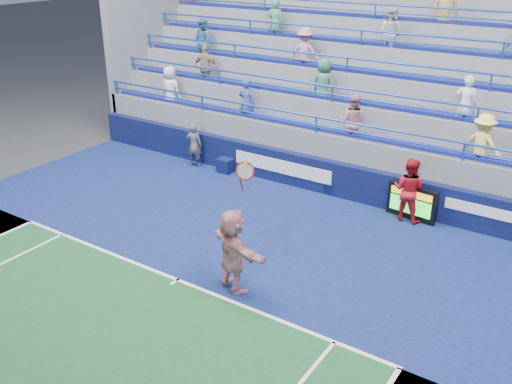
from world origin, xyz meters
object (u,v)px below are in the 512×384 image
Objects in this scene: line_judge at (194,145)px; ball_girl at (409,190)px; serve_speed_board at (412,203)px; judge_chair at (226,164)px; tennis_player at (233,250)px.

ball_girl is at bearing 163.16° from line_judge.
judge_chair is (-6.56, 0.00, -0.22)m from serve_speed_board.
serve_speed_board is 7.83m from line_judge.
tennis_player is at bearing -52.29° from judge_chair.
judge_chair is 6.50m from ball_girl.
tennis_player is 1.71× the size of ball_girl.
judge_chair is 0.58× the size of line_judge.
tennis_player reaches higher than judge_chair.
line_judge reaches higher than serve_speed_board.
line_judge is at bearing -178.90° from serve_speed_board.
tennis_player is (4.42, -5.72, 0.71)m from judge_chair.
judge_chair is at bearing 169.76° from line_judge.
tennis_player is at bearing -110.49° from serve_speed_board.
line_judge is at bearing 2.37° from ball_girl.
serve_speed_board is at bearing -0.02° from judge_chair.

